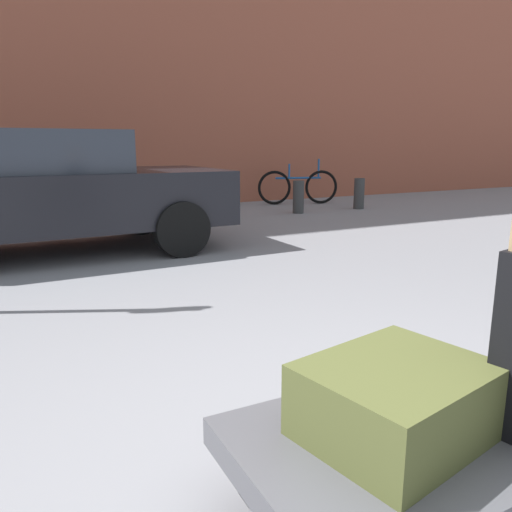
{
  "coord_description": "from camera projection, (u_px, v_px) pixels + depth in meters",
  "views": [
    {
      "loc": [
        -1.17,
        -1.09,
        1.27
      ],
      "look_at": [
        0.0,
        1.2,
        0.69
      ],
      "focal_mm": 35.11,
      "sensor_mm": 36.0,
      "label": 1
    }
  ],
  "objects": [
    {
      "name": "luggage_cart",
      "position": [
        418.0,
        447.0,
        1.69
      ],
      "size": [
        1.24,
        0.78,
        0.34
      ],
      "color": "#4C4C51",
      "rests_on": "ground_plane"
    },
    {
      "name": "suitcase_olive_center",
      "position": [
        397.0,
        400.0,
        1.61
      ],
      "size": [
        0.65,
        0.57,
        0.24
      ],
      "primitive_type": "cube",
      "rotation": [
        0.0,
        0.0,
        0.2
      ],
      "color": "#4C5128",
      "rests_on": "luggage_cart"
    },
    {
      "name": "parked_car",
      "position": [
        30.0,
        190.0,
        5.67
      ],
      "size": [
        4.34,
        1.99,
        1.42
      ],
      "color": "black",
      "rests_on": "ground_plane"
    },
    {
      "name": "bicycle_leaning",
      "position": [
        298.0,
        187.0,
        10.76
      ],
      "size": [
        1.7,
        0.58,
        0.96
      ],
      "color": "black",
      "rests_on": "ground_plane"
    },
    {
      "name": "bollard_kerb_near",
      "position": [
        220.0,
        201.0,
        8.64
      ],
      "size": [
        0.21,
        0.21,
        0.61
      ],
      "primitive_type": "cylinder",
      "color": "#383838",
      "rests_on": "ground_plane"
    },
    {
      "name": "bollard_kerb_mid",
      "position": [
        298.0,
        197.0,
        9.35
      ],
      "size": [
        0.21,
        0.21,
        0.61
      ],
      "primitive_type": "cylinder",
      "color": "#383838",
      "rests_on": "ground_plane"
    },
    {
      "name": "bollard_kerb_far",
      "position": [
        359.0,
        194.0,
        9.99
      ],
      "size": [
        0.21,
        0.21,
        0.61
      ],
      "primitive_type": "cylinder",
      "color": "#383838",
      "rests_on": "ground_plane"
    }
  ]
}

